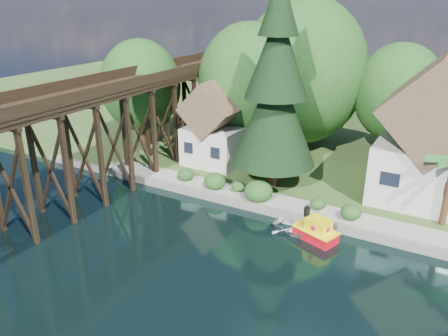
{
  "coord_description": "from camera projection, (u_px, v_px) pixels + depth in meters",
  "views": [
    {
      "loc": [
        8.7,
        -18.81,
        15.17
      ],
      "look_at": [
        -5.34,
        6.0,
        3.9
      ],
      "focal_mm": 35.0,
      "sensor_mm": 36.0,
      "label": 1
    }
  ],
  "objects": [
    {
      "name": "house_left",
      "position": [
        433.0,
        140.0,
        32.64
      ],
      "size": [
        7.64,
        8.64,
        11.02
      ],
      "color": "beige",
      "rests_on": "bank"
    },
    {
      "name": "tugboat",
      "position": [
        316.0,
        231.0,
        28.96
      ],
      "size": [
        3.26,
        2.46,
        2.1
      ],
      "color": "red",
      "rests_on": "ground"
    },
    {
      "name": "seawall",
      "position": [
        359.0,
        233.0,
        29.32
      ],
      "size": [
        60.0,
        0.4,
        0.62
      ],
      "primitive_type": "cube",
      "color": "slate",
      "rests_on": "ground"
    },
    {
      "name": "shed",
      "position": [
        216.0,
        128.0,
        40.15
      ],
      "size": [
        5.09,
        5.4,
        7.85
      ],
      "color": "beige",
      "rests_on": "bank"
    },
    {
      "name": "boat_white_a",
      "position": [
        297.0,
        228.0,
        29.88
      ],
      "size": [
        3.96,
        3.17,
        0.73
      ],
      "primitive_type": "imported",
      "rotation": [
        0.0,
        0.0,
        1.37
      ],
      "color": "silver",
      "rests_on": "ground"
    },
    {
      "name": "ground",
      "position": [
        254.0,
        282.0,
        24.79
      ],
      "size": [
        140.0,
        140.0,
        0.0
      ],
      "primitive_type": "plane",
      "color": "black",
      "rests_on": "ground"
    },
    {
      "name": "trestle_bridge",
      "position": [
        101.0,
        130.0,
        34.33
      ],
      "size": [
        4.12,
        44.18,
        9.3
      ],
      "color": "black",
      "rests_on": "ground"
    },
    {
      "name": "conifer",
      "position": [
        276.0,
        90.0,
        33.41
      ],
      "size": [
        6.71,
        6.71,
        16.52
      ],
      "color": "#382314",
      "rests_on": "bank"
    },
    {
      "name": "bg_trees",
      "position": [
        370.0,
        91.0,
        38.85
      ],
      "size": [
        49.9,
        13.3,
        10.57
      ],
      "color": "#382314",
      "rests_on": "bank"
    },
    {
      "name": "promenade",
      "position": [
        394.0,
        229.0,
        29.37
      ],
      "size": [
        50.0,
        2.6,
        0.06
      ],
      "primitive_type": "cube",
      "color": "gray",
      "rests_on": "bank"
    },
    {
      "name": "shrubs",
      "position": [
        253.0,
        188.0,
        33.93
      ],
      "size": [
        15.76,
        2.47,
        1.7
      ],
      "color": "#1A4117",
      "rests_on": "bank"
    },
    {
      "name": "bank",
      "position": [
        378.0,
        130.0,
        52.21
      ],
      "size": [
        140.0,
        52.0,
        0.5
      ],
      "primitive_type": "cube",
      "color": "#315120",
      "rests_on": "ground"
    }
  ]
}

